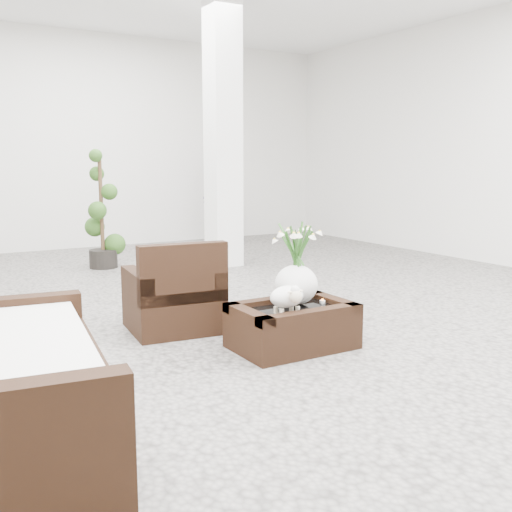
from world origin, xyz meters
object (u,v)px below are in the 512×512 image
loveseat (18,360)px  topiary (101,211)px  armchair (173,285)px  coffee_table (292,328)px

loveseat → topiary: size_ratio=1.09×
armchair → topiary: size_ratio=0.50×
armchair → loveseat: size_ratio=0.46×
loveseat → armchair: bearing=-36.2°
loveseat → topiary: bearing=-13.7°
armchair → topiary: bearing=-90.2°
armchair → loveseat: 2.18m
loveseat → coffee_table: bearing=-65.8°
armchair → topiary: (0.35, 3.27, 0.39)m
coffee_table → topiary: size_ratio=0.58×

